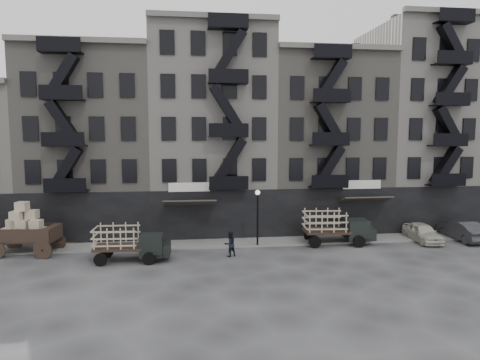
{
  "coord_description": "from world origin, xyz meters",
  "views": [
    {
      "loc": [
        -2.16,
        -28.23,
        8.41
      ],
      "look_at": [
        1.86,
        4.0,
        4.9
      ],
      "focal_mm": 32.0,
      "sensor_mm": 36.0,
      "label": 1
    }
  ],
  "objects": [
    {
      "name": "building_east",
      "position": [
        20.0,
        9.82,
        9.0
      ],
      "size": [
        10.0,
        11.35,
        19.2
      ],
      "color": "#B0ABA2",
      "rests_on": "ground"
    },
    {
      "name": "pedestrian_mid",
      "position": [
        0.7,
        0.34,
        0.88
      ],
      "size": [
        1.06,
        0.97,
        1.76
      ],
      "primitive_type": "imported",
      "rotation": [
        0.0,
        0.0,
        3.58
      ],
      "color": "black",
      "rests_on": "ground"
    },
    {
      "name": "building_midwest",
      "position": [
        -10.0,
        9.83,
        7.5
      ],
      "size": [
        10.0,
        11.35,
        16.2
      ],
      "color": "slate",
      "rests_on": "ground"
    },
    {
      "name": "car_far",
      "position": [
        19.5,
        2.6,
        0.78
      ],
      "size": [
        1.66,
        4.74,
        1.56
      ],
      "primitive_type": "imported",
      "rotation": [
        0.0,
        0.0,
        3.14
      ],
      "color": "#2A2A2D",
      "rests_on": "ground"
    },
    {
      "name": "wagon",
      "position": [
        -13.41,
        2.58,
        2.12
      ],
      "size": [
        4.67,
        2.93,
        3.71
      ],
      "rotation": [
        0.0,
        0.0,
        -0.13
      ],
      "color": "black",
      "rests_on": "ground"
    },
    {
      "name": "sidewalk",
      "position": [
        0.0,
        3.75,
        0.07
      ],
      "size": [
        55.0,
        2.5,
        0.15
      ],
      "primitive_type": "cube",
      "color": "slate",
      "rests_on": "ground"
    },
    {
      "name": "building_mideast",
      "position": [
        10.0,
        9.83,
        7.5
      ],
      "size": [
        10.0,
        11.35,
        16.2
      ],
      "color": "slate",
      "rests_on": "ground"
    },
    {
      "name": "stake_truck_east",
      "position": [
        9.09,
        2.59,
        1.52
      ],
      "size": [
        5.45,
        2.58,
        2.66
      ],
      "rotation": [
        0.0,
        0.0,
        -0.09
      ],
      "color": "black",
      "rests_on": "ground"
    },
    {
      "name": "lamp_post",
      "position": [
        3.0,
        2.6,
        2.78
      ],
      "size": [
        0.36,
        0.36,
        4.28
      ],
      "color": "black",
      "rests_on": "ground"
    },
    {
      "name": "ground",
      "position": [
        0.0,
        0.0,
        0.0
      ],
      "size": [
        140.0,
        140.0,
        0.0
      ],
      "primitive_type": "plane",
      "color": "#38383A",
      "rests_on": "ground"
    },
    {
      "name": "building_center",
      "position": [
        -0.0,
        9.82,
        8.5
      ],
      "size": [
        10.0,
        11.35,
        18.2
      ],
      "color": "#B0ABA2",
      "rests_on": "ground"
    },
    {
      "name": "car_east",
      "position": [
        16.11,
        2.6,
        0.73
      ],
      "size": [
        1.9,
        4.33,
        1.45
      ],
      "primitive_type": "imported",
      "rotation": [
        0.0,
        0.0,
        -0.04
      ],
      "color": "beige",
      "rests_on": "ground"
    },
    {
      "name": "stake_truck_west",
      "position": [
        -5.97,
        0.06,
        1.4
      ],
      "size": [
        4.96,
        2.21,
        2.45
      ],
      "rotation": [
        0.0,
        0.0,
        -0.04
      ],
      "color": "black",
      "rests_on": "ground"
    }
  ]
}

